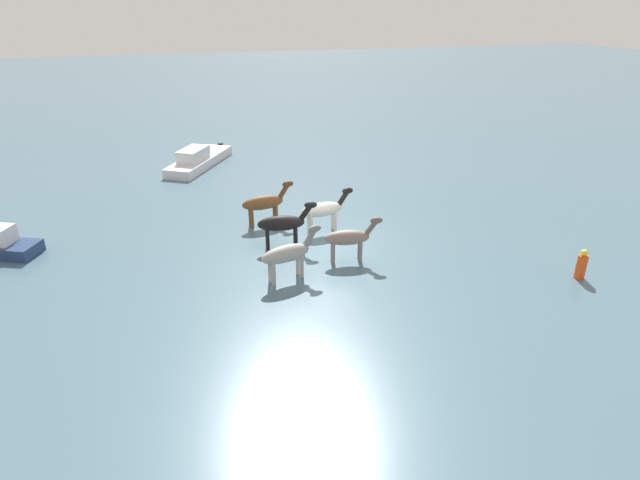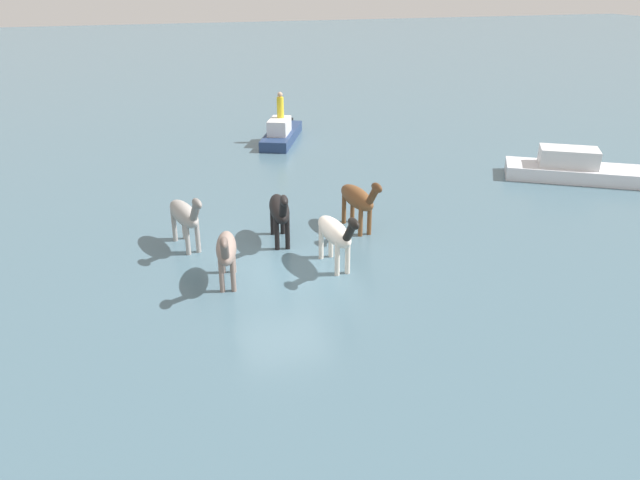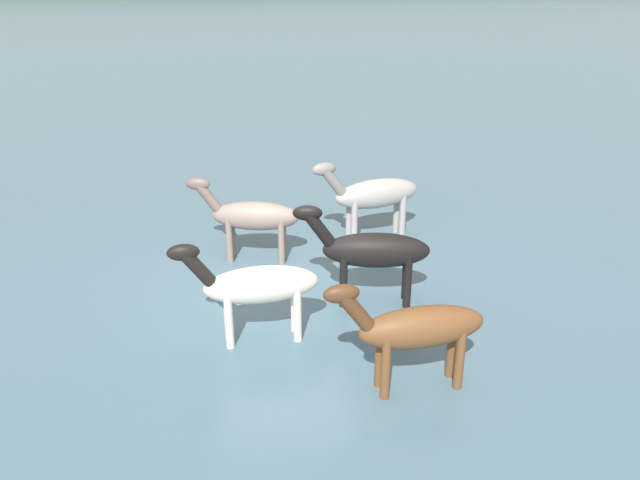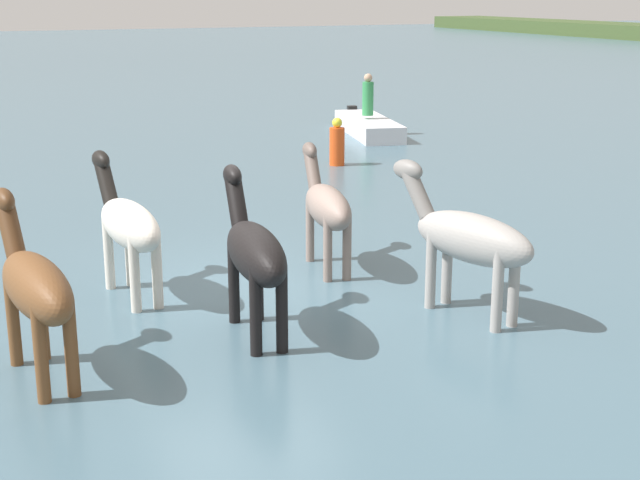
{
  "view_description": "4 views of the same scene",
  "coord_description": "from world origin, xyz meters",
  "px_view_note": "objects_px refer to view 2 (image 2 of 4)",
  "views": [
    {
      "loc": [
        5.77,
        18.58,
        9.2
      ],
      "look_at": [
        0.38,
        0.72,
        0.62
      ],
      "focal_mm": 29.37,
      "sensor_mm": 36.0,
      "label": 1
    },
    {
      "loc": [
        -14.46,
        3.35,
        7.44
      ],
      "look_at": [
        -0.73,
        -0.9,
        1.0
      ],
      "focal_mm": 33.59,
      "sensor_mm": 36.0,
      "label": 2
    },
    {
      "loc": [
        -0.3,
        -11.25,
        6.45
      ],
      "look_at": [
        0.73,
        0.16,
        1.04
      ],
      "focal_mm": 38.93,
      "sensor_mm": 36.0,
      "label": 3
    },
    {
      "loc": [
        11.45,
        -3.95,
        4.05
      ],
      "look_at": [
        0.65,
        0.91,
        0.81
      ],
      "focal_mm": 51.29,
      "sensor_mm": 36.0,
      "label": 4
    }
  ],
  "objects_px": {
    "horse_pinto_flank": "(280,210)",
    "horse_mid_herd": "(185,215)",
    "horse_dun_straggler": "(358,199)",
    "horse_chestnut_trailing": "(226,250)",
    "boat_tender_starboard": "(582,172)",
    "horse_gray_outer": "(335,233)",
    "person_watcher_seated": "(280,106)",
    "boat_motor_center": "(281,135)"
  },
  "relations": [
    {
      "from": "horse_dun_straggler",
      "to": "horse_mid_herd",
      "type": "bearing_deg",
      "value": -99.57
    },
    {
      "from": "horse_pinto_flank",
      "to": "boat_tender_starboard",
      "type": "height_order",
      "value": "horse_pinto_flank"
    },
    {
      "from": "horse_chestnut_trailing",
      "to": "boat_motor_center",
      "type": "distance_m",
      "value": 14.45
    },
    {
      "from": "horse_pinto_flank",
      "to": "horse_mid_herd",
      "type": "xyz_separation_m",
      "value": [
        0.47,
        2.7,
        -0.01
      ]
    },
    {
      "from": "horse_chestnut_trailing",
      "to": "horse_mid_herd",
      "type": "height_order",
      "value": "horse_mid_herd"
    },
    {
      "from": "boat_motor_center",
      "to": "boat_tender_starboard",
      "type": "distance_m",
      "value": 13.45
    },
    {
      "from": "horse_pinto_flank",
      "to": "horse_mid_herd",
      "type": "distance_m",
      "value": 2.74
    },
    {
      "from": "horse_chestnut_trailing",
      "to": "horse_dun_straggler",
      "type": "xyz_separation_m",
      "value": [
        2.36,
        -4.48,
        0.07
      ]
    },
    {
      "from": "horse_pinto_flank",
      "to": "horse_mid_herd",
      "type": "height_order",
      "value": "horse_pinto_flank"
    },
    {
      "from": "horse_pinto_flank",
      "to": "horse_chestnut_trailing",
      "type": "xyz_separation_m",
      "value": [
        -2.11,
        1.92,
        -0.08
      ]
    },
    {
      "from": "horse_dun_straggler",
      "to": "horse_chestnut_trailing",
      "type": "bearing_deg",
      "value": -69.39
    },
    {
      "from": "horse_pinto_flank",
      "to": "person_watcher_seated",
      "type": "bearing_deg",
      "value": 172.64
    },
    {
      "from": "person_watcher_seated",
      "to": "boat_tender_starboard",
      "type": "bearing_deg",
      "value": -132.37
    },
    {
      "from": "horse_dun_straggler",
      "to": "boat_tender_starboard",
      "type": "bearing_deg",
      "value": 94.42
    },
    {
      "from": "horse_mid_herd",
      "to": "boat_tender_starboard",
      "type": "distance_m",
      "value": 15.53
    },
    {
      "from": "horse_mid_herd",
      "to": "person_watcher_seated",
      "type": "relative_size",
      "value": 2.03
    },
    {
      "from": "horse_pinto_flank",
      "to": "boat_motor_center",
      "type": "distance_m",
      "value": 11.89
    },
    {
      "from": "boat_tender_starboard",
      "to": "horse_dun_straggler",
      "type": "bearing_deg",
      "value": 42.62
    },
    {
      "from": "horse_pinto_flank",
      "to": "horse_gray_outer",
      "type": "xyz_separation_m",
      "value": [
        -2.04,
        -1.05,
        -0.02
      ]
    },
    {
      "from": "horse_chestnut_trailing",
      "to": "person_watcher_seated",
      "type": "xyz_separation_m",
      "value": [
        13.46,
        -4.73,
        0.77
      ]
    },
    {
      "from": "horse_chestnut_trailing",
      "to": "horse_mid_herd",
      "type": "distance_m",
      "value": 2.7
    },
    {
      "from": "horse_chestnut_trailing",
      "to": "horse_dun_straggler",
      "type": "height_order",
      "value": "horse_dun_straggler"
    },
    {
      "from": "horse_mid_herd",
      "to": "person_watcher_seated",
      "type": "distance_m",
      "value": 12.22
    },
    {
      "from": "horse_dun_straggler",
      "to": "horse_gray_outer",
      "type": "bearing_deg",
      "value": -40.55
    },
    {
      "from": "horse_chestnut_trailing",
      "to": "horse_mid_herd",
      "type": "bearing_deg",
      "value": -153.34
    },
    {
      "from": "horse_chestnut_trailing",
      "to": "horse_dun_straggler",
      "type": "bearing_deg",
      "value": 127.57
    },
    {
      "from": "horse_mid_herd",
      "to": "boat_tender_starboard",
      "type": "height_order",
      "value": "horse_mid_herd"
    },
    {
      "from": "horse_gray_outer",
      "to": "boat_tender_starboard",
      "type": "xyz_separation_m",
      "value": [
        4.37,
        -11.64,
        -0.69
      ]
    },
    {
      "from": "horse_pinto_flank",
      "to": "horse_gray_outer",
      "type": "height_order",
      "value": "horse_pinto_flank"
    },
    {
      "from": "boat_motor_center",
      "to": "person_watcher_seated",
      "type": "distance_m",
      "value": 1.43
    },
    {
      "from": "horse_pinto_flank",
      "to": "boat_motor_center",
      "type": "bearing_deg",
      "value": 172.56
    },
    {
      "from": "boat_tender_starboard",
      "to": "horse_mid_herd",
      "type": "bearing_deg",
      "value": 37.9
    },
    {
      "from": "horse_mid_herd",
      "to": "horse_gray_outer",
      "type": "bearing_deg",
      "value": 41.77
    },
    {
      "from": "horse_mid_herd",
      "to": "horse_pinto_flank",
      "type": "bearing_deg",
      "value": 65.69
    },
    {
      "from": "boat_tender_starboard",
      "to": "person_watcher_seated",
      "type": "distance_m",
      "value": 13.46
    },
    {
      "from": "boat_motor_center",
      "to": "horse_dun_straggler",
      "type": "bearing_deg",
      "value": 23.03
    },
    {
      "from": "horse_chestnut_trailing",
      "to": "boat_tender_starboard",
      "type": "bearing_deg",
      "value": 116.69
    },
    {
      "from": "person_watcher_seated",
      "to": "horse_chestnut_trailing",
      "type": "bearing_deg",
      "value": 160.66
    },
    {
      "from": "horse_dun_straggler",
      "to": "horse_mid_herd",
      "type": "height_order",
      "value": "horse_dun_straggler"
    },
    {
      "from": "horse_chestnut_trailing",
      "to": "boat_motor_center",
      "type": "xyz_separation_m",
      "value": [
        13.62,
        -4.78,
        -0.66
      ]
    },
    {
      "from": "horse_chestnut_trailing",
      "to": "boat_tender_starboard",
      "type": "relative_size",
      "value": 0.38
    },
    {
      "from": "horse_chestnut_trailing",
      "to": "person_watcher_seated",
      "type": "height_order",
      "value": "person_watcher_seated"
    }
  ]
}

